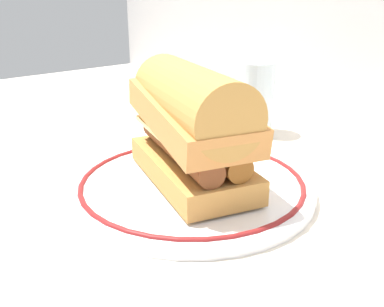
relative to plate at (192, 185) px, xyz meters
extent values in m
plane|color=silver|center=(-0.02, -0.01, -0.01)|extent=(1.50, 1.50, 0.00)
cylinder|color=white|center=(0.00, 0.00, 0.00)|extent=(0.27, 0.27, 0.01)
torus|color=maroon|center=(0.00, 0.00, 0.00)|extent=(0.25, 0.25, 0.01)
cube|color=#C48B44|center=(0.00, 0.00, 0.02)|extent=(0.19, 0.13, 0.03)
cylinder|color=brown|center=(0.00, -0.01, 0.05)|extent=(0.16, 0.07, 0.03)
cylinder|color=brown|center=(0.00, 0.01, 0.05)|extent=(0.16, 0.07, 0.03)
cube|color=#EAD67A|center=(0.00, 0.00, 0.06)|extent=(0.16, 0.12, 0.01)
cube|color=#CC8646|center=(0.00, 0.00, 0.08)|extent=(0.19, 0.13, 0.05)
cylinder|color=#C38C45|center=(0.00, 0.00, 0.10)|extent=(0.19, 0.12, 0.07)
cylinder|color=silver|center=(-0.10, 0.21, 0.05)|extent=(0.06, 0.06, 0.11)
cylinder|color=gold|center=(-0.10, 0.21, 0.02)|extent=(0.05, 0.05, 0.06)
camera|label=1|loc=(0.34, -0.28, 0.21)|focal=41.36mm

